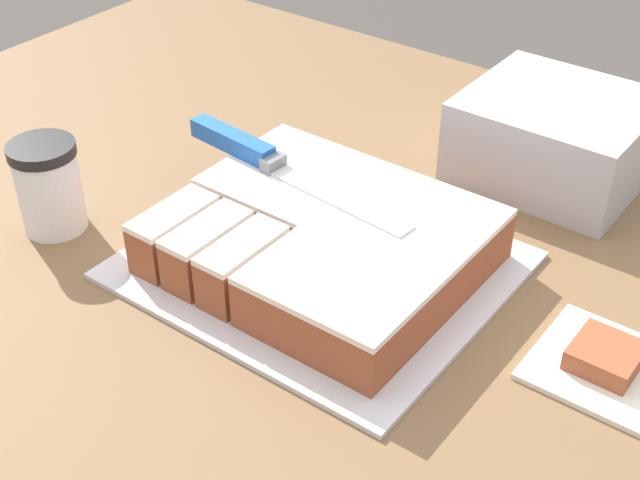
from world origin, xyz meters
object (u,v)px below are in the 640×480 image
knife (254,153)px  storage_box (555,138)px  cake_board (320,265)px  coffee_cup (49,186)px  cake (324,240)px  brownie (606,356)px

knife → storage_box: storage_box is taller
cake_board → coffee_cup: bearing=-157.7°
knife → coffee_cup: 0.23m
cake → brownie: (0.30, 0.03, -0.02)m
knife → brownie: bearing=3.2°
storage_box → knife: bearing=-131.2°
brownie → storage_box: (-0.19, 0.29, 0.04)m
cake_board → brownie: 0.31m
coffee_cup → knife: bearing=46.2°
coffee_cup → cake: bearing=22.5°
cake → brownie: size_ratio=5.22×
brownie → cake: bearing=-174.4°
cake_board → coffee_cup: (-0.29, -0.12, 0.05)m
cake → coffee_cup: bearing=-157.5°
cake → coffee_cup: coffee_cup is taller
cake_board → cake: bearing=39.9°
coffee_cup → storage_box: size_ratio=0.50×
knife → storage_box: (0.24, 0.28, -0.02)m
cake_board → knife: 0.16m
cake_board → brownie: (0.30, 0.03, 0.01)m
cake → knife: bearing=161.2°
cake_board → storage_box: storage_box is taller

